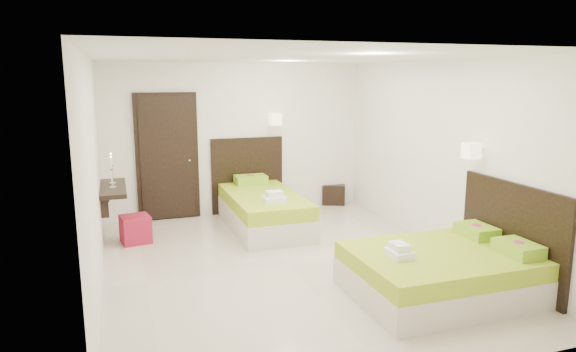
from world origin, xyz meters
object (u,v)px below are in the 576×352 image
object	(u,v)px
bed_double	(446,269)
nightstand	(333,194)
ottoman	(136,229)
bed_single	(262,207)

from	to	relation	value
bed_double	nightstand	distance (m)	4.21
bed_double	ottoman	world-z (taller)	bed_double
ottoman	bed_double	bearing A→B (deg)	-43.22
bed_single	ottoman	size ratio (longest dim) A/B	5.38
nightstand	ottoman	bearing A→B (deg)	-138.51
nightstand	ottoman	distance (m)	3.85
bed_single	nightstand	size ratio (longest dim) A/B	5.06
bed_single	bed_double	xyz separation A→B (m)	(1.20, -3.17, -0.03)
bed_double	ottoman	xyz separation A→B (m)	(-3.17, 2.98, -0.09)
bed_double	bed_single	bearing A→B (deg)	110.77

